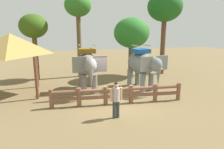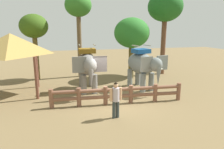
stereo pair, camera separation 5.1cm
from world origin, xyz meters
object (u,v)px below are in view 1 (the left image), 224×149
(log_fence, at_px, (118,94))
(tree_deep_back, at_px, (78,8))
(thatched_shelter, at_px, (11,45))
(elephant_center, at_px, (142,65))
(tree_back_center, at_px, (34,28))
(tree_far_right, at_px, (165,8))
(tree_far_left, at_px, (131,34))
(tourist_woman_in_black, at_px, (116,97))
(elephant_near_left, at_px, (88,65))

(log_fence, relative_size, tree_deep_back, 1.07)
(log_fence, height_order, thatched_shelter, thatched_shelter)
(elephant_center, height_order, tree_deep_back, tree_deep_back)
(tree_back_center, distance_m, tree_far_right, 11.42)
(elephant_center, xyz_separation_m, thatched_shelter, (-8.46, 0.92, 1.49))
(elephant_center, bearing_deg, tree_far_left, 83.60)
(tree_deep_back, bearing_deg, log_fence, -79.57)
(tourist_woman_in_black, distance_m, tree_deep_back, 10.43)
(elephant_center, bearing_deg, log_fence, -135.60)
(tourist_woman_in_black, relative_size, tree_far_left, 0.35)
(log_fence, xyz_separation_m, tree_deep_back, (-1.37, 7.43, 5.27))
(elephant_center, height_order, thatched_shelter, thatched_shelter)
(tree_far_left, bearing_deg, elephant_center, -96.40)
(tourist_woman_in_black, bearing_deg, tree_far_right, 50.62)
(tree_back_center, relative_size, tree_far_right, 0.72)
(tree_deep_back, bearing_deg, elephant_center, -52.84)
(tree_far_right, relative_size, tree_deep_back, 1.05)
(tourist_woman_in_black, height_order, tree_back_center, tree_back_center)
(tree_far_left, distance_m, tree_far_right, 4.17)
(log_fence, xyz_separation_m, tourist_woman_in_black, (-0.65, -1.78, 0.42))
(tourist_woman_in_black, bearing_deg, elephant_near_left, 98.17)
(elephant_center, distance_m, tree_far_left, 3.97)
(tourist_woman_in_black, relative_size, thatched_shelter, 0.45)
(tree_back_center, relative_size, tree_deep_back, 0.76)
(tourist_woman_in_black, distance_m, tree_back_center, 10.63)
(elephant_near_left, relative_size, elephant_center, 1.00)
(thatched_shelter, height_order, tree_far_left, tree_far_left)
(elephant_center, bearing_deg, thatched_shelter, 173.79)
(tree_far_left, bearing_deg, thatched_shelter, -164.51)
(thatched_shelter, bearing_deg, elephant_center, -6.21)
(log_fence, relative_size, thatched_shelter, 1.92)
(elephant_near_left, height_order, tree_far_right, tree_far_right)
(tourist_woman_in_black, bearing_deg, tree_deep_back, 94.47)
(tree_back_center, xyz_separation_m, tree_far_right, (11.27, -0.71, 1.71))
(elephant_near_left, xyz_separation_m, tree_far_left, (4.14, 2.90, 2.01))
(tree_far_left, relative_size, tree_back_center, 0.95)
(thatched_shelter, distance_m, tree_deep_back, 6.74)
(tree_far_left, height_order, tree_far_right, tree_far_right)
(elephant_near_left, bearing_deg, tree_far_left, 35.00)
(tree_back_center, bearing_deg, elephant_near_left, -50.68)
(tourist_woman_in_black, distance_m, thatched_shelter, 7.72)
(thatched_shelter, xyz_separation_m, tree_back_center, (1.02, 4.04, 1.03))
(tree_back_center, xyz_separation_m, tree_deep_back, (3.63, 0.07, 1.61))
(tree_back_center, bearing_deg, tree_far_left, -11.52)
(elephant_center, relative_size, tree_far_right, 0.50)
(elephant_center, relative_size, tree_far_left, 0.72)
(elephant_near_left, bearing_deg, log_fence, -65.35)
(tree_back_center, height_order, tree_far_right, tree_far_right)
(elephant_center, distance_m, tree_far_right, 7.12)
(tree_far_right, bearing_deg, log_fence, -133.30)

